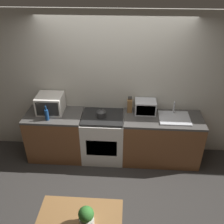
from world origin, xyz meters
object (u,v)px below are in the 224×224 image
at_px(stove_range, 103,137).
at_px(kettle, 101,113).
at_px(bottle, 47,115).
at_px(toaster_oven, 145,107).
at_px(microwave, 50,104).
at_px(dining_table, 80,224).

bearing_deg(stove_range, kettle, -145.52).
distance_m(bottle, toaster_oven, 1.69).
height_order(microwave, toaster_oven, microwave).
distance_m(kettle, dining_table, 1.90).
distance_m(stove_range, bottle, 1.09).
height_order(kettle, bottle, bottle).
bearing_deg(kettle, toaster_oven, 12.71).
bearing_deg(microwave, kettle, -6.61).
distance_m(toaster_oven, dining_table, 2.23).
height_order(bottle, toaster_oven, bottle).
xyz_separation_m(kettle, microwave, (-0.91, 0.10, 0.09)).
bearing_deg(toaster_oven, dining_table, -111.86).
xyz_separation_m(stove_range, bottle, (-0.92, -0.18, 0.56)).
height_order(stove_range, bottle, bottle).
distance_m(bottle, dining_table, 1.94).
bearing_deg(kettle, dining_table, -91.83).
bearing_deg(kettle, bottle, -169.90).
distance_m(microwave, bottle, 0.27).
height_order(bottle, dining_table, bottle).
bearing_deg(toaster_oven, stove_range, -168.01).
relative_size(microwave, dining_table, 0.46).
distance_m(microwave, dining_table, 2.19).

